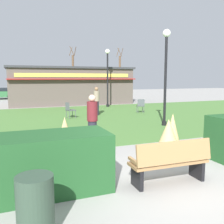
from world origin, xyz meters
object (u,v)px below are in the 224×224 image
Objects in this scene: lamppost_far at (108,71)px; person_standing at (97,101)px; park_bench at (170,162)px; lamppost_mid at (166,66)px; cafe_chair_center at (141,105)px; cafe_chair_west at (69,109)px; person_strolling at (92,121)px; tree_left_bg at (73,74)px; parked_car_center_slot at (48,92)px; tree_right_bg at (120,74)px; food_kiosk at (71,86)px; trash_bin at (35,207)px.

person_standing is (-2.18, -3.98, -1.88)m from lamppost_far.
lamppost_mid is at bearing 58.00° from park_bench.
cafe_chair_center is (0.73, -4.07, -2.22)m from lamppost_far.
park_bench is at bearing -88.95° from cafe_chair_west.
person_strolling and person_standing have the same top height.
tree_left_bg reaches higher than person_strolling.
tree_left_bg reaches higher than parked_car_center_slot.
tree_right_bg reaches higher than cafe_chair_west.
cafe_chair_center is at bearing -109.13° from tree_right_bg.
tree_right_bg is at bearing 59.53° from cafe_chair_west.
parked_car_center_slot is at bearing -162.20° from tree_right_bg.
lamppost_far is 11.47m from parked_car_center_slot.
park_bench is 17.35m from food_kiosk.
trash_bin is 1.00× the size of cafe_chair_west.
lamppost_mid is 0.71× the size of tree_left_bg.
person_standing is at bearing -98.36° from tree_left_bg.
parked_car_center_slot is 5.20m from tree_left_bg.
park_bench is 0.39× the size of lamppost_far.
person_strolling is at bearing -112.80° from lamppost_far.
tree_left_bg reaches higher than food_kiosk.
trash_bin is at bearing -84.92° from person_standing.
tree_left_bg is at bearing 33.44° from person_strolling.
lamppost_far is at bearing 88.41° from person_standing.
tree_right_bg is at bearing 72.01° from lamppost_mid.
park_bench is 0.39× the size of lamppost_mid.
park_bench is 10.81m from cafe_chair_center.
parked_car_center_slot is (3.32, 25.54, 0.20)m from trash_bin.
person_strolling is at bearing 101.36° from park_bench.
person_standing is at bearing -86.04° from parked_car_center_slot.
tree_right_bg is at bearing 49.58° from food_kiosk.
lamppost_mid and lamppost_far have the same top height.
trash_bin is 0.14× the size of tree_right_bg.
food_kiosk is at bearing -103.73° from tree_left_bg.
food_kiosk is at bearing -81.83° from parked_car_center_slot.
lamppost_mid is at bearing -102.81° from cafe_chair_center.
person_strolling is at bearing -93.29° from parked_car_center_slot.
cafe_chair_center is at bearing -79.87° from lamppost_far.
tree_right_bg reaches higher than tree_left_bg.
tree_left_bg reaches higher than person_standing.
food_kiosk is 10.91m from tree_left_bg.
lamppost_mid is 5.17m from person_strolling.
trash_bin is 31.94m from tree_right_bg.
park_bench is at bearing -91.29° from parked_car_center_slot.
park_bench is 1.93× the size of cafe_chair_center.
tree_right_bg reaches higher than lamppost_far.
trash_bin is 29.53m from tree_left_bg.
lamppost_mid is at bearing -91.72° from tree_left_bg.
park_bench is 9.37m from cafe_chair_west.
tree_left_bg is (-0.28, 17.95, 2.18)m from cafe_chair_center.
person_standing is 0.27× the size of tree_left_bg.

